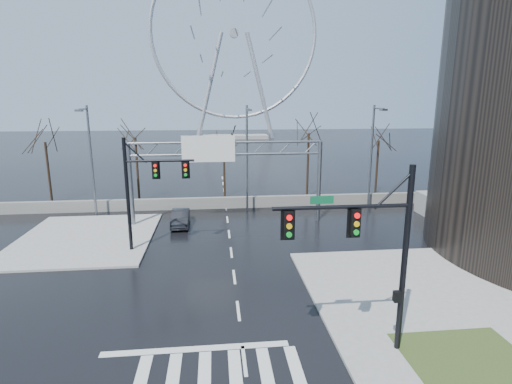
{
  "coord_description": "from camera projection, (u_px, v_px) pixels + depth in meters",
  "views": [
    {
      "loc": [
        -1.02,
        -18.33,
        10.37
      ],
      "look_at": [
        1.88,
        9.35,
        4.0
      ],
      "focal_mm": 28.0,
      "sensor_mm": 36.0,
      "label": 1
    }
  ],
  "objects": [
    {
      "name": "barrier_wall",
      "position": [
        226.0,
        203.0,
        39.45
      ],
      "size": [
        52.0,
        0.5,
        1.1
      ],
      "primitive_type": "cube",
      "color": "slate",
      "rests_on": "ground"
    },
    {
      "name": "car",
      "position": [
        180.0,
        218.0,
        33.85
      ],
      "size": [
        1.46,
        4.09,
        1.34
      ],
      "primitive_type": "imported",
      "rotation": [
        0.0,
        0.0,
        0.01
      ],
      "color": "black",
      "rests_on": "ground"
    },
    {
      "name": "tree_far_right",
      "position": [
        378.0,
        147.0,
        43.97
      ],
      "size": [
        3.4,
        3.4,
        6.8
      ],
      "color": "black",
      "rests_on": "ground"
    },
    {
      "name": "streetlight_left",
      "position": [
        90.0,
        153.0,
        35.26
      ],
      "size": [
        0.5,
        2.55,
        10.0
      ],
      "color": "slate",
      "rests_on": "ground"
    },
    {
      "name": "grass_strip",
      "position": [
        467.0,
        358.0,
        16.22
      ],
      "size": [
        5.0,
        4.0,
        0.02
      ],
      "primitive_type": "cube",
      "color": "#30401A",
      "rests_on": "sidewalk_near"
    },
    {
      "name": "signal_mast_far",
      "position": [
        144.0,
        184.0,
        27.2
      ],
      "size": [
        4.72,
        0.41,
        8.0
      ],
      "color": "black",
      "rests_on": "ground"
    },
    {
      "name": "sidewalk_right_ext",
      "position": [
        408.0,
        283.0,
        23.12
      ],
      "size": [
        12.0,
        10.0,
        0.15
      ],
      "primitive_type": "cube",
      "color": "gray",
      "rests_on": "ground"
    },
    {
      "name": "ground",
      "position": [
        238.0,
        311.0,
        20.18
      ],
      "size": [
        260.0,
        260.0,
        0.0
      ],
      "primitive_type": "plane",
      "color": "black",
      "rests_on": "ground"
    },
    {
      "name": "sidewalk_far",
      "position": [
        86.0,
        238.0,
        30.68
      ],
      "size": [
        10.0,
        12.0,
        0.15
      ],
      "primitive_type": "cube",
      "color": "gray",
      "rests_on": "ground"
    },
    {
      "name": "sign_gantry",
      "position": [
        222.0,
        164.0,
        33.49
      ],
      "size": [
        16.36,
        0.4,
        7.6
      ],
      "color": "slate",
      "rests_on": "ground"
    },
    {
      "name": "signal_mast_near",
      "position": [
        374.0,
        244.0,
        15.7
      ],
      "size": [
        5.52,
        0.41,
        8.0
      ],
      "color": "black",
      "rests_on": "ground"
    },
    {
      "name": "streetlight_mid",
      "position": [
        247.0,
        151.0,
        36.68
      ],
      "size": [
        0.5,
        2.55,
        10.0
      ],
      "color": "slate",
      "rests_on": "ground"
    },
    {
      "name": "tree_right",
      "position": [
        308.0,
        141.0,
        42.5
      ],
      "size": [
        3.9,
        3.9,
        7.8
      ],
      "color": "black",
      "rests_on": "ground"
    },
    {
      "name": "ferris_wheel",
      "position": [
        234.0,
        41.0,
        106.97
      ],
      "size": [
        45.0,
        6.0,
        50.91
      ],
      "color": "gray",
      "rests_on": "ground"
    },
    {
      "name": "tree_left",
      "position": [
        136.0,
        145.0,
        40.72
      ],
      "size": [
        3.75,
        3.75,
        7.5
      ],
      "color": "black",
      "rests_on": "ground"
    },
    {
      "name": "streetlight_right",
      "position": [
        373.0,
        149.0,
        37.9
      ],
      "size": [
        0.5,
        2.55,
        10.0
      ],
      "color": "slate",
      "rests_on": "ground"
    },
    {
      "name": "tree_far_left",
      "position": [
        46.0,
        149.0,
        40.38
      ],
      "size": [
        3.5,
        3.5,
        7.0
      ],
      "color": "black",
      "rests_on": "ground"
    },
    {
      "name": "tree_center",
      "position": [
        224.0,
        150.0,
        42.78
      ],
      "size": [
        3.25,
        3.25,
        6.5
      ],
      "color": "black",
      "rests_on": "ground"
    }
  ]
}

